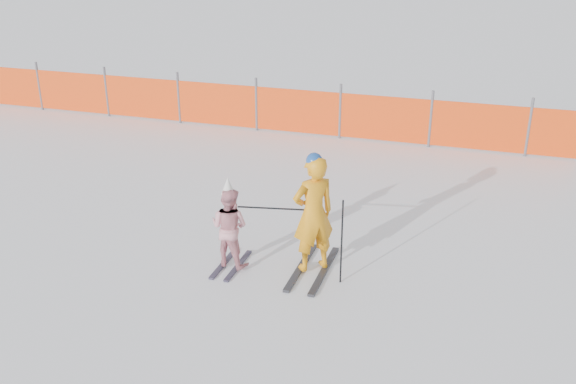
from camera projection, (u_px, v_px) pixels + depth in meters
The scene contains 5 objects.
ground at pixel (277, 271), 9.02m from camera, with size 120.00×120.00×0.00m, color white.
adult at pixel (313, 214), 8.69m from camera, with size 0.72×1.39×1.75m.
child at pixel (229, 226), 8.91m from camera, with size 0.62×0.91×1.35m.
ski_poles at pixel (311, 227), 8.60m from camera, with size 1.49×0.20×1.22m.
safety_fence at pixel (235, 105), 15.09m from camera, with size 15.03×0.06×1.25m.
Camera 1 is at (2.55, -7.47, 4.50)m, focal length 40.00 mm.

